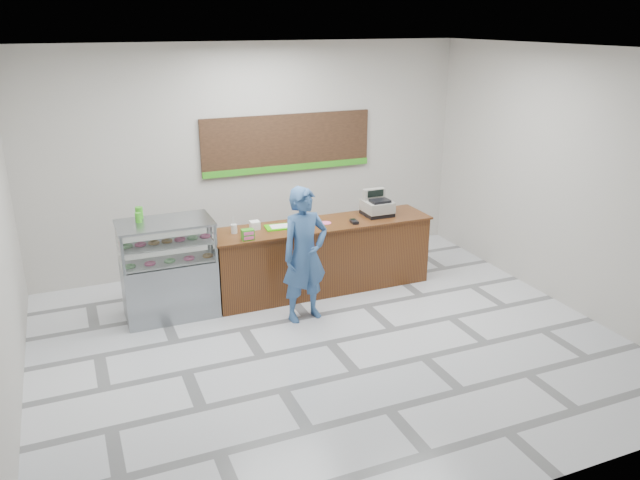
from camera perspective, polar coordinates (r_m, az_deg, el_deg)
name	(u,v)px	position (r m, az deg, el deg)	size (l,w,h in m)	color
floor	(330,343)	(7.87, 0.90, -9.36)	(7.00, 7.00, 0.00)	silver
back_wall	(254,157)	(9.92, -6.04, 7.51)	(7.00, 7.00, 0.00)	beige
ceiling	(332,49)	(6.89, 1.06, 17.02)	(7.00, 7.00, 0.00)	silver
sales_counter	(322,256)	(9.14, 0.20, -1.52)	(3.26, 0.76, 1.03)	#613314
display_case	(168,268)	(8.53, -13.69, -2.55)	(1.22, 0.72, 1.33)	gray
menu_board	(288,144)	(10.02, -2.97, 8.77)	(2.80, 0.06, 0.90)	black
cash_register	(377,206)	(9.35, 5.23, 3.13)	(0.40, 0.42, 0.38)	black
card_terminal	(354,222)	(8.98, 3.14, 1.69)	(0.09, 0.18, 0.04)	black
serving_tray	(279,227)	(8.79, -3.81, 1.20)	(0.39, 0.30, 0.02)	#39D205
napkin_box	(255,225)	(8.75, -5.98, 1.35)	(0.13, 0.13, 0.11)	white
straw_cup	(234,229)	(8.61, -7.86, 1.02)	(0.08, 0.08, 0.13)	silver
promo_box	(248,235)	(8.33, -6.63, 0.50)	(0.16, 0.11, 0.14)	green
donut_decal	(325,223)	(8.98, 0.50, 1.58)	(0.17, 0.17, 0.00)	#FF5C9C
green_cup_left	(138,218)	(8.35, -16.27, 1.98)	(0.08, 0.08, 0.13)	green
green_cup_right	(139,213)	(8.52, -16.20, 2.41)	(0.10, 0.10, 0.15)	green
customer	(305,255)	(8.12, -1.40, -1.35)	(0.66, 0.43, 1.81)	#355B8F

